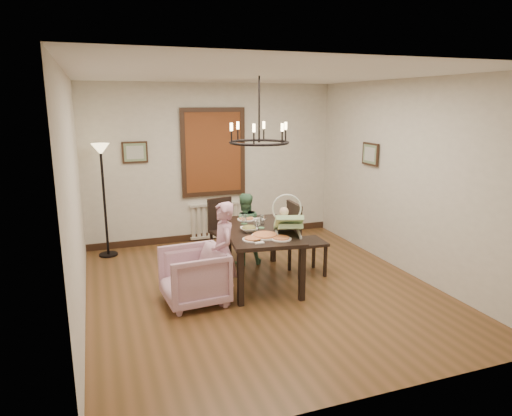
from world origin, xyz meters
TOP-DOWN VIEW (x-y plane):
  - room_shell at (0.00, 0.37)m, footprint 4.51×5.00m
  - dining_table at (0.06, 0.28)m, footprint 1.12×1.72m
  - chair_far at (-0.10, 1.38)m, footprint 0.51×0.51m
  - chair_right at (0.83, 0.31)m, footprint 0.50×0.50m
  - armchair at (-0.95, -0.11)m, footprint 0.83×0.81m
  - elderly_woman at (-0.59, -0.22)m, footprint 0.27×0.40m
  - seated_man at (0.10, 1.03)m, footprint 0.49×0.40m
  - baby_bouncer at (0.34, -0.10)m, footprint 0.57×0.67m
  - salad_bowl at (-0.10, 0.22)m, footprint 0.28×0.28m
  - pizza_platter at (0.01, -0.09)m, footprint 0.36×0.36m
  - drinking_glass at (0.01, 0.22)m, footprint 0.06×0.06m
  - window_blinds at (0.00, 2.46)m, footprint 1.00×0.03m
  - radiator at (0.00, 2.48)m, footprint 0.92×0.12m
  - picture_back at (-1.35, 2.47)m, footprint 0.42×0.03m
  - picture_right at (2.21, 0.90)m, footprint 0.03×0.42m
  - floor_lamp at (-1.90, 2.15)m, footprint 0.30×0.30m
  - chandelier at (0.06, 0.28)m, footprint 0.80×0.80m

SIDE VIEW (x-z plane):
  - radiator at x=0.00m, z-range 0.04..0.66m
  - armchair at x=-0.95m, z-range 0.00..0.70m
  - seated_man at x=0.10m, z-range 0.00..0.93m
  - chair_far at x=-0.10m, z-range 0.00..0.97m
  - elderly_woman at x=-0.59m, z-range 0.00..1.07m
  - chair_right at x=0.83m, z-range 0.00..1.10m
  - dining_table at x=0.06m, z-range 0.29..1.05m
  - pizza_platter at x=0.01m, z-range 0.76..0.80m
  - salad_bowl at x=-0.10m, z-range 0.76..0.83m
  - drinking_glass at x=0.01m, z-range 0.76..0.88m
  - floor_lamp at x=-1.90m, z-range 0.00..1.80m
  - baby_bouncer at x=0.34m, z-range 0.76..1.13m
  - room_shell at x=0.00m, z-range -0.01..2.80m
  - window_blinds at x=0.00m, z-range 0.90..2.30m
  - picture_back at x=-1.35m, z-range 1.47..1.83m
  - picture_right at x=2.21m, z-range 1.47..1.83m
  - chandelier at x=0.06m, z-range 1.93..1.97m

